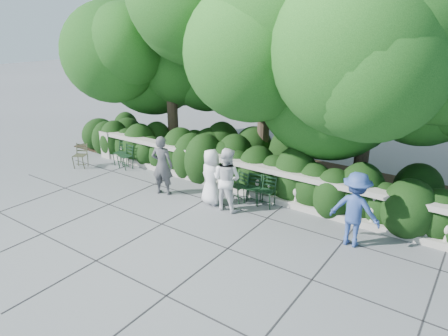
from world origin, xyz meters
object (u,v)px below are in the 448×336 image
Objects in this scene: chair_weathered at (80,169)px; person_woman_grey at (162,165)px; chair_d at (250,205)px; chair_e at (234,202)px; person_casual_man at (227,179)px; chair_f at (264,208)px; chair_b at (119,166)px; chair_a at (123,169)px; person_older_blue at (355,209)px; person_businessman at (211,177)px.

person_woman_grey is at bearing -25.50° from chair_weathered.
chair_d and chair_e have the same top height.
person_casual_man is at bearing -71.25° from chair_e.
chair_f is 3.15m from person_woman_grey.
chair_f is at bearing -9.05° from chair_b.
chair_a is 0.48× the size of person_woman_grey.
chair_weathered is 0.48× the size of person_woman_grey.
chair_a is 8.07m from person_older_blue.
chair_d is 0.41m from chair_f.
chair_a and chair_e have the same top height.
person_businessman is (5.38, 0.40, 0.78)m from chair_weathered.
person_businessman is at bearing 171.47° from person_woman_grey.
chair_f is 0.48× the size of person_woman_grey.
chair_a is 0.39m from chair_b.
person_casual_man is at bearing 167.80° from person_woman_grey.
chair_e is at bearing -175.39° from chair_f.
chair_e is 0.48× the size of person_woman_grey.
chair_f is (5.47, 0.14, 0.00)m from chair_a.
chair_e is 0.49× the size of person_casual_man.
person_woman_grey is at bearing -24.97° from chair_b.
chair_d is 1.00× the size of chair_weathered.
person_businessman reaches higher than chair_e.
chair_e is (4.97, -0.16, 0.00)m from chair_b.
chair_weathered is at bearing 1.99° from person_older_blue.
person_businessman reaches higher than chair_f.
person_older_blue is at bearing -18.50° from chair_d.
chair_f is (5.83, -0.02, 0.00)m from chair_b.
chair_a is 1.50m from chair_weathered.
chair_d is 2.76m from person_woman_grey.
chair_weathered is at bearing -177.15° from chair_f.
chair_d is at bearing 179.42° from person_woman_grey.
chair_e is 1.01m from person_businessman.
person_older_blue reaches higher than chair_b.
chair_d is at bearing 178.95° from chair_f.
person_woman_grey reaches higher than person_casual_man.
chair_a is 4.76m from person_casual_man.
chair_e is at bearing -10.78° from chair_b.
person_casual_man is (-0.81, -0.60, 0.86)m from chair_f.
person_woman_grey is at bearing -7.84° from chair_a.
chair_weathered is 0.49× the size of person_older_blue.
person_woman_grey is (-2.50, -0.80, 0.87)m from chair_d.
chair_f is at bearing -143.71° from person_businessman.
chair_weathered is (-1.26, -0.82, 0.00)m from chair_a.
chair_d is 0.48× the size of person_woman_grey.
person_businessman is at bearing -16.19° from chair_b.
person_older_blue is at bearing -179.59° from person_casual_man.
chair_e is 0.49× the size of person_older_blue.
person_businessman is at bearing -126.95° from chair_e.
chair_e is at bearing -179.99° from person_woman_grey.
chair_b is at bearing 19.81° from chair_weathered.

